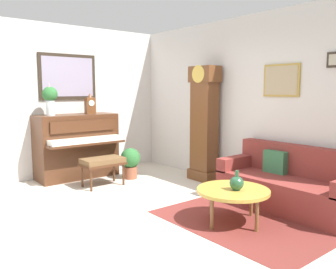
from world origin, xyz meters
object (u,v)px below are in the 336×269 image
mantel_clock (90,105)px  coffee_table (233,191)px  potted_plant (130,161)px  flower_vase (50,97)px  green_jug (237,183)px  grandfather_clock (204,127)px  piano_bench (103,162)px  piano (77,146)px  couch (290,185)px

mantel_clock → coffee_table: bearing=3.8°
mantel_clock → potted_plant: bearing=32.0°
flower_vase → green_jug: size_ratio=2.42×
grandfather_clock → piano_bench: bearing=-115.0°
piano → flower_vase: (0.00, -0.47, 0.89)m
piano_bench → mantel_clock: mantel_clock is taller
piano_bench → grandfather_clock: size_ratio=0.34×
grandfather_clock → coffee_table: size_ratio=2.31×
piano → couch: piano is taller
flower_vase → couch: bearing=30.5°
flower_vase → piano_bench: bearing=32.7°
grandfather_clock → potted_plant: size_ratio=3.62×
piano_bench → flower_vase: 1.47m
couch → flower_vase: size_ratio=3.28×
grandfather_clock → couch: 1.94m
couch → piano_bench: bearing=-150.3°
flower_vase → green_jug: bearing=16.1°
grandfather_clock → couch: grandfather_clock is taller
coffee_table → potted_plant: 2.62m
piano_bench → couch: size_ratio=0.37×
piano → grandfather_clock: grandfather_clock is taller
coffee_table → flower_vase: 3.61m
grandfather_clock → mantel_clock: 2.15m
green_jug → potted_plant: 2.68m
piano → coffee_table: piano is taller
couch → flower_vase: 4.13m
piano → piano_bench: size_ratio=2.06×
piano_bench → coffee_table: 2.50m
couch → green_jug: bearing=-93.3°
potted_plant → mantel_clock: bearing=-148.0°
piano → potted_plant: size_ratio=2.57×
coffee_table → flower_vase: bearing=-163.6°
green_jug → flower_vase: bearing=-163.9°
couch → flower_vase: bearing=-149.5°
couch → flower_vase: (-3.41, -2.01, 1.17)m
coffee_table → flower_vase: (-3.30, -0.97, 1.09)m
potted_plant → grandfather_clock: bearing=47.2°
coffee_table → green_jug: 0.13m
grandfather_clock → mantel_clock: size_ratio=5.34×
couch → coffee_table: bearing=-96.3°
green_jug → potted_plant: (-2.67, 0.21, -0.19)m
coffee_table → green_jug: bearing=-4.3°
coffee_table → potted_plant: potted_plant is taller
mantel_clock → green_jug: 3.46m
couch → green_jug: 1.06m
piano → couch: size_ratio=0.76×
green_jug → coffee_table: bearing=175.7°
piano → mantel_clock: 0.80m
piano_bench → mantel_clock: size_ratio=1.84×
coffee_table → potted_plant: bearing=175.4°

